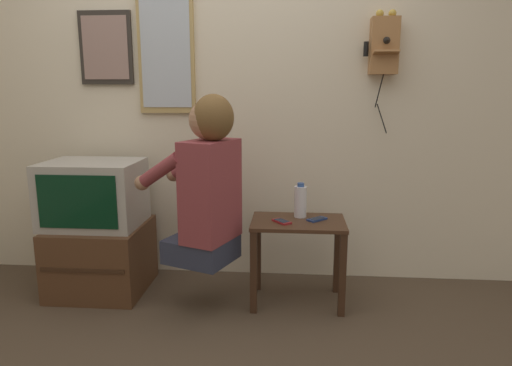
{
  "coord_description": "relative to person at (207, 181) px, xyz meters",
  "views": [
    {
      "loc": [
        0.51,
        -2.02,
        1.3
      ],
      "look_at": [
        0.29,
        0.59,
        0.76
      ],
      "focal_mm": 32.0,
      "sensor_mm": 36.0,
      "label": 1
    }
  ],
  "objects": [
    {
      "name": "ground_plane",
      "position": [
        -0.02,
        -0.5,
        -0.79
      ],
      "size": [
        14.0,
        14.0,
        0.0
      ],
      "primitive_type": "plane",
      "color": "#4C3D2D"
    },
    {
      "name": "wall_back",
      "position": [
        -0.02,
        0.6,
        0.49
      ],
      "size": [
        6.8,
        0.05,
        2.55
      ],
      "color": "beige",
      "rests_on": "ground_plane"
    },
    {
      "name": "side_table",
      "position": [
        0.53,
        0.14,
        -0.38
      ],
      "size": [
        0.57,
        0.38,
        0.53
      ],
      "color": "#422819",
      "rests_on": "ground_plane"
    },
    {
      "name": "person",
      "position": [
        0.0,
        0.0,
        0.0
      ],
      "size": [
        0.62,
        0.52,
        0.98
      ],
      "rotation": [
        0.0,
        0.0,
        1.19
      ],
      "color": "#2D3347",
      "rests_on": "ground_plane"
    },
    {
      "name": "tv_stand",
      "position": [
        -0.75,
        0.22,
        -0.57
      ],
      "size": [
        0.58,
        0.56,
        0.44
      ],
      "color": "#51331E",
      "rests_on": "ground_plane"
    },
    {
      "name": "television",
      "position": [
        -0.78,
        0.23,
        -0.14
      ],
      "size": [
        0.59,
        0.46,
        0.42
      ],
      "color": "#ADA89E",
      "rests_on": "tv_stand"
    },
    {
      "name": "wall_phone_antique",
      "position": [
        1.05,
        0.52,
        0.79
      ],
      "size": [
        0.21,
        0.19,
        0.77
      ],
      "color": "#9E6B3D"
    },
    {
      "name": "framed_picture",
      "position": [
        -0.78,
        0.57,
        0.79
      ],
      "size": [
        0.36,
        0.03,
        0.48
      ],
      "color": "#2D2823"
    },
    {
      "name": "wall_mirror",
      "position": [
        -0.36,
        0.56,
        0.75
      ],
      "size": [
        0.38,
        0.03,
        0.77
      ],
      "color": "tan"
    },
    {
      "name": "cell_phone_held",
      "position": [
        0.43,
        0.1,
        -0.26
      ],
      "size": [
        0.12,
        0.13,
        0.01
      ],
      "rotation": [
        0.0,
        0.0,
        0.68
      ],
      "color": "maroon",
      "rests_on": "side_table"
    },
    {
      "name": "cell_phone_spare",
      "position": [
        0.64,
        0.16,
        -0.26
      ],
      "size": [
        0.13,
        0.13,
        0.01
      ],
      "rotation": [
        0.0,
        0.0,
        -0.81
      ],
      "color": "navy",
      "rests_on": "side_table"
    },
    {
      "name": "water_bottle",
      "position": [
        0.54,
        0.23,
        -0.16
      ],
      "size": [
        0.08,
        0.08,
        0.22
      ],
      "color": "silver",
      "rests_on": "side_table"
    }
  ]
}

